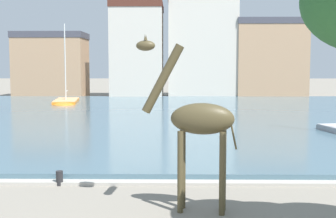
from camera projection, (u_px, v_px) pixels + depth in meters
The scene contains 9 objects.
harbor_water at pixel (158, 115), 36.55m from camera, with size 80.15×41.98×0.30m, color #476675.
quay_edge_coping at pixel (136, 183), 15.41m from camera, with size 80.15×0.50×0.12m, color #ADA89E.
giraffe_statue at pixel (197, 122), 12.35m from camera, with size 2.80×0.95×4.91m.
sailboat_orange at pixel (66, 102), 46.39m from camera, with size 3.22×7.65×8.39m.
mooring_bollard at pixel (59, 178), 15.28m from camera, with size 0.24×0.24×0.50m, color #232326.
townhouse_corner_house at pixel (51, 65), 59.66m from camera, with size 9.15×5.99×8.49m.
townhouse_narrow_midrow at pixel (137, 51), 59.08m from camera, with size 6.71×7.44×12.16m.
townhouse_end_terrace at pixel (202, 47), 59.63m from camera, with size 9.02×6.77×13.25m.
townhouse_wide_warehouse at pixel (269, 58), 59.00m from camera, with size 9.10×5.98×10.16m.
Camera 1 is at (1.33, -5.93, 4.01)m, focal length 48.23 mm.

